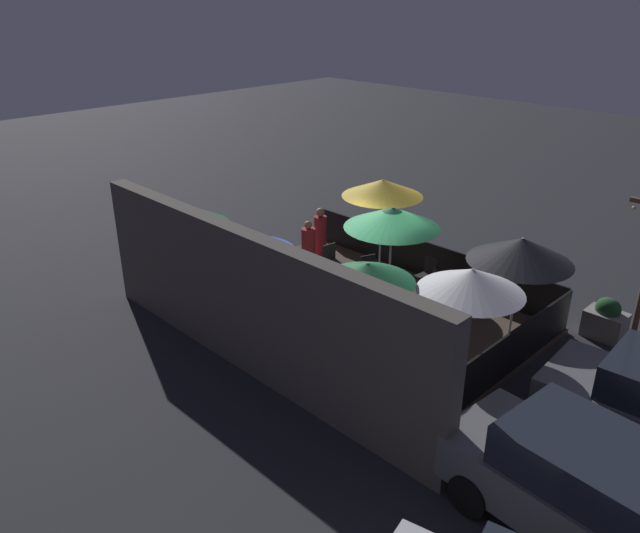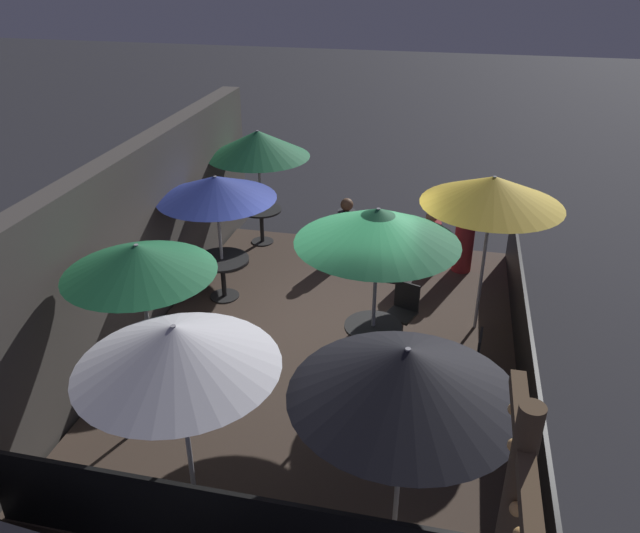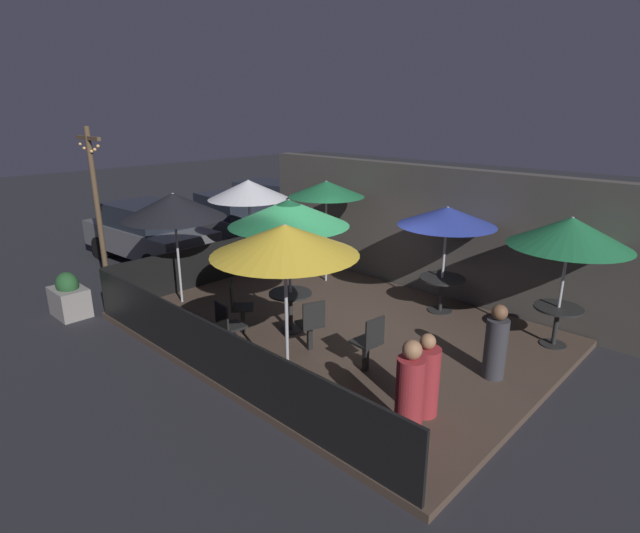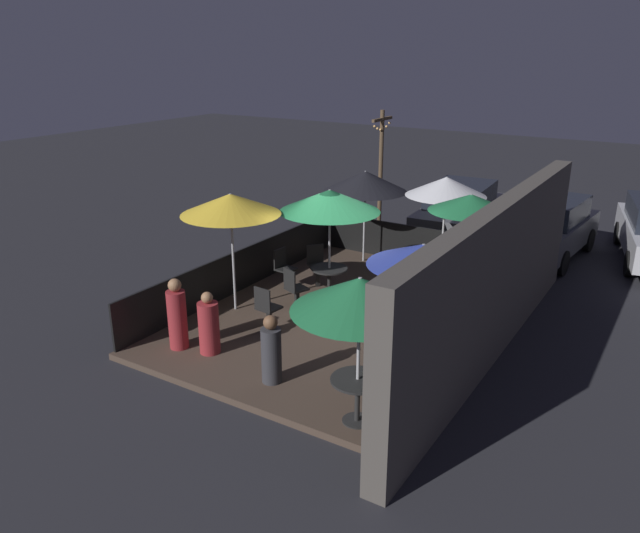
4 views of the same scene
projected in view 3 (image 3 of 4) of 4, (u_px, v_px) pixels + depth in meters
name	position (u px, v px, depth m)	size (l,w,h in m)	color
ground_plane	(334.00, 331.00, 9.58)	(60.00, 60.00, 0.00)	#26262B
patio_deck	(334.00, 328.00, 9.56)	(7.70, 5.58, 0.12)	#47382D
building_wall	(424.00, 231.00, 11.22)	(9.30, 0.36, 2.91)	#4C4742
fence_front	(212.00, 351.00, 7.51)	(7.50, 0.05, 0.95)	black
fence_side_left	(216.00, 262.00, 11.91)	(0.05, 5.38, 0.95)	black
patio_umbrella_0	(289.00, 213.00, 8.67)	(2.13, 2.13, 2.47)	#B2B2B7
patio_umbrella_1	(570.00, 232.00, 8.16)	(1.96, 1.96, 2.29)	#B2B2B7
patio_umbrella_2	(447.00, 216.00, 9.65)	(1.91, 1.91, 2.17)	#B2B2B7
patio_umbrella_3	(174.00, 206.00, 10.10)	(2.10, 2.10, 2.35)	#B2B2B7
patio_umbrella_4	(285.00, 240.00, 6.70)	(2.03, 2.03, 2.50)	#B2B2B7
patio_umbrella_5	(248.00, 190.00, 11.60)	(1.91, 1.91, 2.39)	#B2B2B7
patio_umbrella_6	(326.00, 189.00, 11.39)	(1.76, 1.76, 2.40)	#B2B2B7
dining_table_0	(290.00, 301.00, 9.17)	(0.79, 0.79, 0.76)	black
dining_table_1	(557.00, 315.00, 8.60)	(0.81, 0.81, 0.72)	black
dining_table_2	(442.00, 284.00, 10.07)	(0.90, 0.90, 0.73)	black
patio_chair_0	(311.00, 323.00, 8.40)	(0.52, 0.52, 0.94)	black
patio_chair_1	(228.00, 325.00, 8.40)	(0.44, 0.44, 0.90)	black
patio_chair_2	(239.00, 306.00, 9.10)	(0.56, 0.56, 0.96)	black
patio_chair_3	(369.00, 341.00, 7.74)	(0.44, 0.44, 0.94)	black
patron_0	(496.00, 345.00, 7.58)	(0.47, 0.47, 1.19)	#333338
patron_1	(409.00, 395.00, 6.11)	(0.48, 0.48, 1.35)	maroon
patron_2	(425.00, 379.00, 6.66)	(0.51, 0.51, 1.18)	maroon
planter_box	(69.00, 297.00, 10.21)	(0.83, 0.58, 0.93)	gray
light_post	(97.00, 202.00, 11.10)	(1.10, 0.12, 3.73)	brown
parked_car_0	(149.00, 232.00, 13.74)	(4.29, 2.00, 1.62)	#5B5B60
parked_car_1	(235.00, 220.00, 15.25)	(3.97, 2.04, 1.62)	#5B5B60
parked_car_2	(274.00, 204.00, 17.79)	(4.80, 2.66, 1.62)	silver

